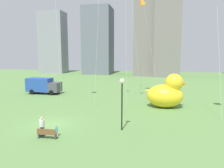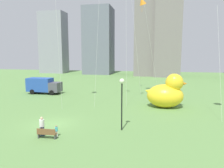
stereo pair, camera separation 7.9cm
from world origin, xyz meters
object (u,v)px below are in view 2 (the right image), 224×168
Objects in this scene: park_bench at (47,133)px; person_child at (56,130)px; giant_inflatable_duck at (167,93)px; lamppost at (122,91)px; person_adult at (42,125)px; box_truck at (43,86)px; kite_orange at (142,1)px.

park_bench is 0.87m from person_child.
lamppost reaches higher than giant_inflatable_duck.
giant_inflatable_duck reaches higher than person_adult.
box_truck is (-10.85, 18.95, 0.97)m from park_bench.
lamppost is at bearing -92.28° from kite_orange.
giant_inflatable_duck is at bearing -61.36° from kite_orange.
box_truck reaches higher than park_bench.
box_truck is at bearing 119.79° from park_bench.
person_adult reaches higher than person_child.
person_child is 0.06× the size of kite_orange.
giant_inflatable_duck is 22.18m from box_truck.
person_adult is 16.81m from giant_inflatable_duck.
park_bench is at bearing -128.99° from giant_inflatable_duck.
park_bench is 0.10× the size of kite_orange.
person_child is at bearing -153.68° from lamppost.
person_adult is at bearing -61.20° from box_truck.
park_bench is 16.77m from giant_inflatable_duck.
person_adult is 21.07m from box_truck.
giant_inflatable_duck reaches higher than box_truck.
lamppost is at bearing 22.84° from person_adult.
person_child reaches higher than park_bench.
lamppost is (5.34, 2.64, 3.17)m from person_child.
kite_orange is (6.59, 20.16, 15.12)m from park_bench.
giant_inflatable_duck is 0.34× the size of kite_orange.
giant_inflatable_duck is 10.88m from lamppost.
person_child is 0.20× the size of lamppost.
person_child is 0.18× the size of giant_inflatable_duck.
person_child is at bearing -107.13° from kite_orange.
kite_orange is at bearing 87.72° from lamppost.
person_child is 0.16× the size of box_truck.
park_bench is 1.69× the size of person_child.
lamppost reaches higher than park_bench.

